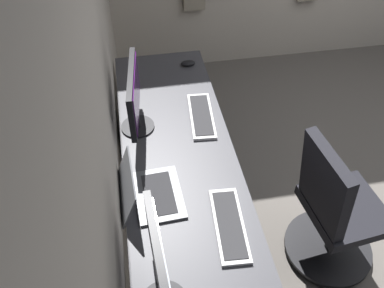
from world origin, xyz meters
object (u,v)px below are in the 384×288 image
keyboard_main (201,116)px  office_chair (334,212)px  drawer_pedestal (168,155)px  laptop_leftmost (146,191)px  monitor_primary (134,97)px  monitor_secondary (162,278)px  mouse_main (188,63)px  keyboard_spare (229,225)px

keyboard_main → office_chair: bearing=-134.5°
drawer_pedestal → laptop_leftmost: bearing=164.4°
monitor_primary → keyboard_main: 0.45m
drawer_pedestal → office_chair: office_chair is taller
laptop_leftmost → office_chair: (-0.08, -1.05, -0.33)m
monitor_secondary → monitor_primary: bearing=1.3°
monitor_secondary → laptop_leftmost: monitor_secondary is taller
mouse_main → monitor_primary: bearing=145.9°
monitor_secondary → laptop_leftmost: (0.56, 0.02, -0.18)m
mouse_main → monitor_secondary: bearing=167.3°
monitor_secondary → keyboard_main: (1.12, -0.37, -0.22)m
keyboard_main → office_chair: 0.97m
laptop_leftmost → mouse_main: bearing=-19.6°
keyboard_main → mouse_main: (0.58, -0.01, 0.01)m
mouse_main → office_chair: 1.41m
monitor_primary → office_chair: size_ratio=0.51×
drawer_pedestal → monitor_secondary: 1.36m
drawer_pedestal → mouse_main: (0.50, -0.23, 0.40)m
monitor_primary → keyboard_main: size_ratio=1.16×
drawer_pedestal → office_chair: size_ratio=0.72×
monitor_secondary → office_chair: monitor_secondary is taller
laptop_leftmost → keyboard_main: (0.57, -0.39, -0.04)m
drawer_pedestal → keyboard_spare: bearing=-167.5°
keyboard_main → keyboard_spare: (-0.80, 0.02, 0.00)m
monitor_secondary → office_chair: bearing=-65.1°
laptop_leftmost → mouse_main: (1.14, -0.41, -0.04)m
drawer_pedestal → office_chair: (-0.72, -0.87, 0.11)m
keyboard_main → office_chair: (-0.65, -0.66, -0.28)m
drawer_pedestal → keyboard_main: (-0.07, -0.21, 0.39)m
monitor_primary → keyboard_spare: monitor_primary is taller
drawer_pedestal → mouse_main: mouse_main is taller
monitor_secondary → keyboard_spare: (0.32, -0.35, -0.22)m
laptop_leftmost → keyboard_spare: 0.44m
laptop_leftmost → keyboard_spare: bearing=-122.3°
office_chair → keyboard_main: bearing=45.5°
keyboard_spare → mouse_main: mouse_main is taller
office_chair → drawer_pedestal: bearing=50.4°
keyboard_spare → office_chair: size_ratio=0.44×
laptop_leftmost → office_chair: size_ratio=0.37×
keyboard_main → mouse_main: 0.58m
drawer_pedestal → laptop_leftmost: 0.79m
office_chair → monitor_secondary: bearing=114.9°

